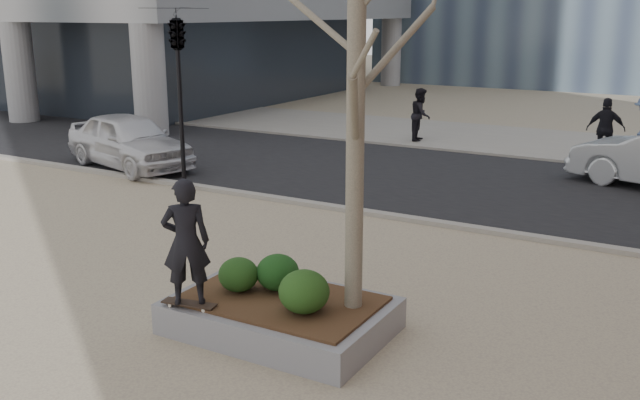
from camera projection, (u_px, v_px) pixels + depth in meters
The scene contains 15 objects.
ground at pixel (225, 316), 10.64m from camera, with size 120.00×120.00×0.00m, color tan.
street at pixel (452, 181), 19.02m from camera, with size 60.00×8.00×0.02m, color black.
far_sidewalk at pixel (521, 141), 24.89m from camera, with size 60.00×6.00×0.02m, color gray.
planter at pixel (281, 316), 10.10m from camera, with size 3.00×2.00×0.45m, color gray.
planter_mulch at pixel (280, 300), 10.04m from camera, with size 2.70×1.70×0.04m, color #382314.
sycamore_tree at pixel (356, 62), 8.96m from camera, with size 2.80×2.80×6.60m, color gray, non-canonical shape.
shrub_left at pixel (238, 275), 10.25m from camera, with size 0.58×0.58×0.49m, color #133E14.
shrub_middle at pixel (278, 272), 10.29m from camera, with size 0.62×0.62×0.53m, color #133310.
shrub_right at pixel (304, 292), 9.51m from camera, with size 0.69×0.69×0.59m, color #1A3F14.
skateboard at pixel (189, 305), 9.81m from camera, with size 0.78×0.20×0.07m, color black, non-canonical shape.
skateboarder at pixel (186, 242), 9.57m from camera, with size 0.64×0.42×1.76m, color black.
police_car at pixel (129, 140), 20.48m from camera, with size 1.86×4.63×1.58m, color silver.
pedestrian_a at pixel (421, 114), 24.72m from camera, with size 0.89×0.69×1.82m, color black.
pedestrian_c at pixel (606, 129), 21.43m from camera, with size 1.11×0.46×1.89m, color black.
traffic_light_near at pixel (180, 102), 17.40m from camera, with size 0.60×2.48×4.50m, color black, non-canonical shape.
Camera 1 is at (6.13, -7.83, 4.41)m, focal length 40.00 mm.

